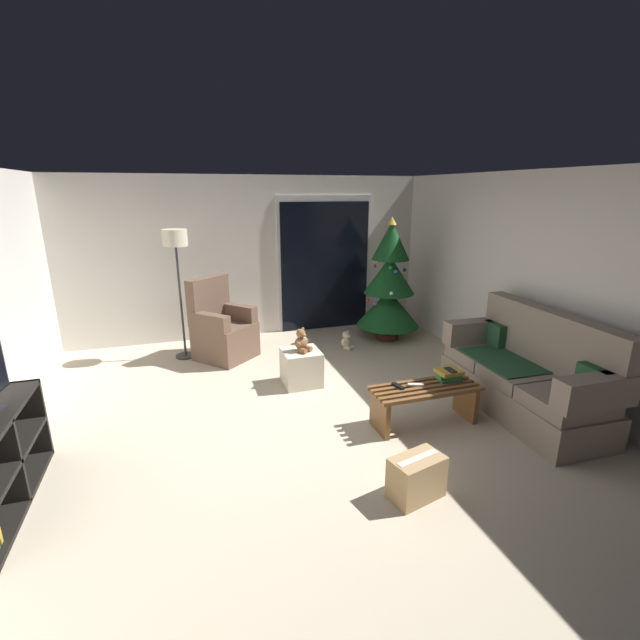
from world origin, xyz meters
TOP-DOWN VIEW (x-y plane):
  - ground_plane at (0.00, 0.00)m, footprint 7.00×7.00m
  - wall_back at (0.00, 3.06)m, footprint 5.72×0.12m
  - wall_right at (2.86, 0.00)m, footprint 0.12×6.00m
  - patio_door_frame at (1.23, 2.99)m, footprint 1.60×0.02m
  - patio_door_glass at (1.23, 2.97)m, footprint 1.50×0.02m
  - couch at (2.32, -0.48)m, footprint 0.85×1.97m
  - coffee_table at (1.14, -0.41)m, footprint 1.10×0.40m
  - remote_white at (1.06, -0.37)m, footprint 0.16×0.09m
  - remote_black at (0.88, -0.34)m, footprint 0.08×0.16m
  - book_stack at (1.45, -0.34)m, footprint 0.25×0.21m
  - cell_phone at (1.45, -0.35)m, footprint 0.07×0.14m
  - christmas_tree at (1.98, 2.12)m, footprint 0.98×0.98m
  - armchair at (-0.59, 2.10)m, footprint 0.97×0.97m
  - floor_lamp at (-1.10, 2.27)m, footprint 0.32×0.32m
  - ottoman at (0.22, 0.89)m, footprint 0.44×0.44m
  - teddy_bear_chestnut at (0.23, 0.88)m, footprint 0.21×0.22m
  - teddy_bear_cream_by_tree at (1.19, 1.86)m, footprint 0.21×0.22m
  - cardboard_box_taped_mid_floor at (0.50, -1.37)m, footprint 0.46×0.34m

SIDE VIEW (x-z plane):
  - ground_plane at x=0.00m, z-range 0.00..0.00m
  - teddy_bear_cream_by_tree at x=1.19m, z-range -0.02..0.26m
  - cardboard_box_taped_mid_floor at x=0.50m, z-range 0.00..0.34m
  - ottoman at x=0.22m, z-range 0.00..0.43m
  - coffee_table at x=1.14m, z-range 0.07..0.47m
  - couch at x=2.32m, z-range -0.14..0.94m
  - armchair at x=-0.59m, z-range -0.16..0.97m
  - remote_white at x=1.06m, z-range 0.41..0.43m
  - remote_black at x=0.88m, z-range 0.41..0.43m
  - book_stack at x=1.45m, z-range 0.41..0.52m
  - cell_phone at x=1.45m, z-range 0.52..0.53m
  - teddy_bear_chestnut at x=0.23m, z-range 0.41..0.69m
  - christmas_tree at x=1.98m, z-range -0.10..1.80m
  - patio_door_glass at x=1.23m, z-range 0.00..2.10m
  - patio_door_frame at x=1.23m, z-range 0.00..2.20m
  - wall_back at x=0.00m, z-range 0.00..2.50m
  - wall_right at x=2.86m, z-range 0.00..2.50m
  - floor_lamp at x=-1.10m, z-range 0.61..2.40m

